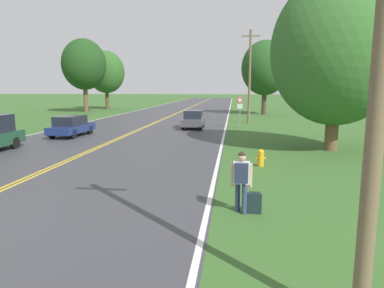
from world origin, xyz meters
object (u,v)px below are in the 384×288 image
Objects in this scene: tree_mid_treeline at (106,72)px; car_dark_blue_sedan_approaching at (71,126)px; suitcase at (254,203)px; tree_behind_sign at (337,50)px; tree_left_verge at (84,65)px; fire_hydrant at (261,158)px; traffic_sign at (240,104)px; tree_far_back at (265,68)px; car_dark_grey_sedan_mid_near at (193,119)px; hitchhiker_person at (241,176)px.

car_dark_blue_sedan_approaching is (9.45, -32.29, -5.37)m from tree_mid_treeline.
suitcase is 0.07× the size of tree_behind_sign.
tree_left_verge is at bearing -92.65° from tree_mid_treeline.
fire_hydrant is 15.05m from traffic_sign.
tree_left_verge is at bearing 140.89° from traffic_sign.
fire_hydrant reaches higher than suitcase.
suitcase is 0.07× the size of tree_far_back.
car_dark_blue_sedan_approaching is at bearing -151.83° from traffic_sign.
tree_left_verge is (-22.88, 32.94, 6.47)m from fire_hydrant.
suitcase is 0.07× the size of tree_mid_treeline.
car_dark_grey_sedan_mid_near is at bearing -45.64° from tree_left_verge.
suitcase is at bearing -114.75° from tree_behind_sign.
hitchhiker_person is at bearing -99.42° from fire_hydrant.
tree_behind_sign is at bearing 47.29° from fire_hydrant.
tree_left_verge is 1.08× the size of tree_far_back.
tree_behind_sign is (4.99, -10.31, 3.41)m from traffic_sign.
tree_behind_sign reaches higher than suitcase.
car_dark_grey_sedan_mid_near is (-4.12, 20.42, 0.51)m from suitcase.
tree_mid_treeline is (0.36, 7.67, -0.73)m from tree_left_verge.
hitchhiker_person is at bearing 9.52° from car_dark_grey_sedan_mid_near.
tree_behind_sign reaches higher than car_dark_grey_sedan_mid_near.
fire_hydrant is 0.20× the size of car_dark_grey_sedan_mid_near.
car_dark_grey_sedan_mid_near is at bearing 12.98° from hitchhiker_person.
car_dark_grey_sedan_mid_near reaches higher than fire_hydrant.
tree_left_verge is 2.66× the size of car_dark_grey_sedan_mid_near.
hitchhiker_person reaches higher than suitcase.
fire_hydrant is 32.48m from tree_far_back.
suitcase is at bearing 10.53° from car_dark_grey_sedan_mid_near.
tree_mid_treeline is (-21.52, 46.66, 5.07)m from hitchhiker_person.
traffic_sign is (-0.73, 14.93, 1.71)m from fire_hydrant.
tree_mid_treeline is at bearing 119.01° from fire_hydrant.
hitchhiker_person is at bearing -138.22° from car_dark_blue_sedan_approaching.
car_dark_blue_sedan_approaching is at bearing -54.68° from car_dark_grey_sedan_mid_near.
hitchhiker_person is 21.01m from traffic_sign.
tree_far_back is at bearing 155.80° from car_dark_grey_sedan_mid_near.
tree_mid_treeline is 32.11m from car_dark_grey_sedan_mid_near.
traffic_sign is at bearing -60.09° from car_dark_blue_sedan_approaching.
tree_far_back is at bearing -3.09° from hitchhiker_person.
car_dark_grey_sedan_mid_near is at bearing -52.06° from car_dark_blue_sedan_approaching.
suitcase is 0.15× the size of car_dark_blue_sedan_approaching.
car_dark_blue_sedan_approaching is at bearing -68.29° from tree_left_verge.
tree_far_back is (25.29, -8.76, 0.00)m from tree_mid_treeline.
tree_behind_sign reaches higher than fire_hydrant.
tree_left_verge is 26.62m from car_dark_grey_sedan_mid_near.
hitchhiker_person is 2.23× the size of fire_hydrant.
tree_behind_sign is 0.99× the size of tree_far_back.
tree_behind_sign is at bearing -46.22° from tree_left_verge.
traffic_sign is 33.92m from tree_mid_treeline.
suitcase is 38.46m from tree_far_back.
car_dark_grey_sedan_mid_near is (-4.03, -0.52, -1.31)m from traffic_sign.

